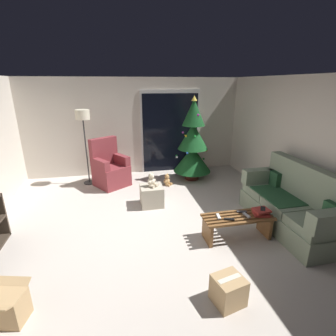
% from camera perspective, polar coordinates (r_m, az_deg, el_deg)
% --- Properties ---
extents(ground_plane, '(7.00, 7.00, 0.00)m').
position_cam_1_polar(ground_plane, '(4.34, -3.35, -14.02)').
color(ground_plane, '#BCB2A8').
extents(wall_back, '(5.72, 0.12, 2.50)m').
position_cam_1_polar(wall_back, '(6.78, -7.56, 9.29)').
color(wall_back, beige).
rests_on(wall_back, ground).
extents(wall_right, '(0.12, 6.00, 2.50)m').
position_cam_1_polar(wall_right, '(5.07, 30.31, 3.65)').
color(wall_right, beige).
rests_on(wall_right, ground).
extents(patio_door_frame, '(1.60, 0.02, 2.20)m').
position_cam_1_polar(patio_door_frame, '(6.88, 0.51, 8.31)').
color(patio_door_frame, silver).
rests_on(patio_door_frame, ground).
extents(patio_door_glass, '(1.50, 0.02, 2.10)m').
position_cam_1_polar(patio_door_glass, '(6.87, 0.55, 7.88)').
color(patio_door_glass, black).
rests_on(patio_door_glass, ground).
extents(couch, '(0.78, 1.94, 1.08)m').
position_cam_1_polar(couch, '(4.74, 26.50, -7.65)').
color(couch, gray).
rests_on(couch, ground).
extents(coffee_table, '(1.10, 0.40, 0.39)m').
position_cam_1_polar(coffee_table, '(4.17, 15.49, -12.05)').
color(coffee_table, brown).
rests_on(coffee_table, ground).
extents(remote_black, '(0.16, 0.09, 0.02)m').
position_cam_1_polar(remote_black, '(3.97, 13.77, -11.29)').
color(remote_black, black).
rests_on(remote_black, coffee_table).
extents(remote_graphite, '(0.16, 0.07, 0.02)m').
position_cam_1_polar(remote_graphite, '(4.23, 16.43, -9.53)').
color(remote_graphite, '#333338').
rests_on(remote_graphite, coffee_table).
extents(remote_silver, '(0.07, 0.16, 0.02)m').
position_cam_1_polar(remote_silver, '(4.15, 17.50, -10.25)').
color(remote_silver, '#ADADB2').
rests_on(remote_silver, coffee_table).
extents(remote_white, '(0.07, 0.16, 0.02)m').
position_cam_1_polar(remote_white, '(4.01, 11.44, -10.78)').
color(remote_white, silver).
rests_on(remote_white, coffee_table).
extents(book_stack, '(0.28, 0.24, 0.10)m').
position_cam_1_polar(book_stack, '(4.24, 20.51, -9.33)').
color(book_stack, '#A32D28').
rests_on(book_stack, coffee_table).
extents(cell_phone, '(0.14, 0.16, 0.01)m').
position_cam_1_polar(cell_phone, '(4.23, 20.84, -8.66)').
color(cell_phone, black).
rests_on(cell_phone, book_stack).
extents(christmas_tree, '(0.94, 0.94, 2.08)m').
position_cam_1_polar(christmas_tree, '(6.25, 5.68, 5.44)').
color(christmas_tree, '#4C1E19').
rests_on(christmas_tree, ground).
extents(armchair, '(0.95, 0.95, 1.13)m').
position_cam_1_polar(armchair, '(6.13, -13.11, -0.24)').
color(armchair, maroon).
rests_on(armchair, ground).
extents(floor_lamp, '(0.32, 0.32, 1.78)m').
position_cam_1_polar(floor_lamp, '(6.14, -18.78, 9.90)').
color(floor_lamp, '#2D2D30').
rests_on(floor_lamp, ground).
extents(ottoman, '(0.44, 0.44, 0.41)m').
position_cam_1_polar(ottoman, '(5.07, -3.75, -6.29)').
color(ottoman, '#B2A893').
rests_on(ottoman, ground).
extents(teddy_bear_cream, '(0.21, 0.22, 0.29)m').
position_cam_1_polar(teddy_bear_cream, '(4.93, -3.74, -2.90)').
color(teddy_bear_cream, beige).
rests_on(teddy_bear_cream, ottoman).
extents(teddy_bear_honey_by_tree, '(0.21, 0.21, 0.29)m').
position_cam_1_polar(teddy_bear_honey_by_tree, '(6.05, -0.19, -2.82)').
color(teddy_bear_honey_by_tree, tan).
rests_on(teddy_bear_honey_by_tree, ground).
extents(cardboard_box_taped_mid_floor, '(0.38, 0.36, 0.33)m').
position_cam_1_polar(cardboard_box_taped_mid_floor, '(3.17, 13.60, -25.48)').
color(cardboard_box_taped_mid_floor, tan).
rests_on(cardboard_box_taped_mid_floor, ground).
extents(cardboard_box_open_near_shelf, '(0.52, 0.52, 0.38)m').
position_cam_1_polar(cardboard_box_open_near_shelf, '(3.39, -33.44, -24.98)').
color(cardboard_box_open_near_shelf, tan).
rests_on(cardboard_box_open_near_shelf, ground).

